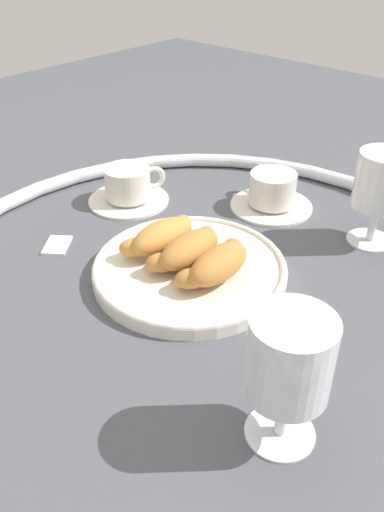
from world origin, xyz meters
The scene contains 11 objects.
ground_plane centered at (0.00, 0.00, 0.00)m, with size 2.20×2.20×0.00m, color #4C4F56.
table_chrome_rim centered at (0.00, 0.00, 0.01)m, with size 0.79×0.79×0.02m, color silver.
pastry_plate centered at (0.00, 0.03, 0.01)m, with size 0.26×0.26×0.02m.
croissant_large centered at (0.00, -0.02, 0.04)m, with size 0.14×0.06×0.04m.
croissant_small centered at (0.00, 0.03, 0.04)m, with size 0.14×0.06×0.04m.
croissant_extra centered at (0.00, 0.08, 0.04)m, with size 0.14×0.07×0.04m.
coffee_cup_near centered at (0.24, 0.06, 0.03)m, with size 0.14×0.14×0.06m.
coffee_cup_far centered at (0.09, 0.25, 0.03)m, with size 0.14×0.14×0.06m.
juice_glass_left centered at (0.25, -0.11, 0.09)m, with size 0.08×0.08×0.14m.
juice_glass_right centered at (-0.13, -0.21, 0.09)m, with size 0.08×0.08×0.14m.
sugar_packet centered at (-0.08, 0.22, 0.00)m, with size 0.05×0.03×0.01m, color white.
Camera 1 is at (-0.43, -0.37, 0.42)m, focal length 37.29 mm.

